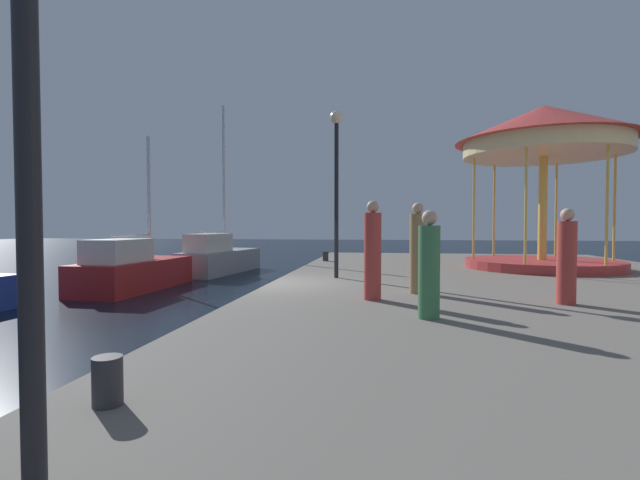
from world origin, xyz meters
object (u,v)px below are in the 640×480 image
object	(u,v)px
sailboat_red	(132,270)
person_by_the_water	(373,253)
bollard_south	(108,381)
lamp_post_mid_promenade	(336,165)
person_far_corner	(567,259)
carousel	(544,147)
person_mid_promenade	(417,251)
bollard_center	(326,256)
sailboat_grey	(219,257)
person_near_carousel	(429,268)

from	to	relation	value
sailboat_red	person_by_the_water	xyz separation A→B (m)	(8.54, -5.57, 1.02)
sailboat_red	bollard_south	size ratio (longest dim) A/B	14.02
lamp_post_mid_promenade	bollard_south	size ratio (longest dim) A/B	11.68
person_far_corner	person_by_the_water	world-z (taller)	person_by_the_water
lamp_post_mid_promenade	person_far_corner	world-z (taller)	lamp_post_mid_promenade
sailboat_red	carousel	bearing A→B (deg)	7.04
carousel	person_by_the_water	xyz separation A→B (m)	(-5.60, -7.32, -3.24)
sailboat_red	person_mid_promenade	bearing A→B (deg)	-25.83
carousel	bollard_center	bearing A→B (deg)	165.12
bollard_center	carousel	bearing A→B (deg)	-14.88
bollard_south	bollard_center	size ratio (longest dim) A/B	1.00
person_mid_promenade	person_by_the_water	distance (m)	1.36
sailboat_grey	person_far_corner	distance (m)	15.92
carousel	lamp_post_mid_promenade	xyz separation A→B (m)	(-6.71, -3.75, -1.01)
carousel	bollard_south	size ratio (longest dim) A/B	14.61
lamp_post_mid_promenade	person_mid_promenade	size ratio (longest dim) A/B	2.37
carousel	person_near_carousel	bearing A→B (deg)	-117.46
sailboat_grey	person_mid_promenade	bearing A→B (deg)	-50.47
sailboat_grey	bollard_center	distance (m)	5.74
sailboat_grey	lamp_post_mid_promenade	size ratio (longest dim) A/B	1.73
sailboat_red	lamp_post_mid_promenade	distance (m)	8.36
person_far_corner	person_mid_promenade	bearing A→B (deg)	160.35
sailboat_red	carousel	distance (m)	14.87
person_far_corner	person_by_the_water	bearing A→B (deg)	-179.54
carousel	person_by_the_water	distance (m)	9.77
lamp_post_mid_promenade	person_near_carousel	world-z (taller)	lamp_post_mid_promenade
carousel	sailboat_grey	bearing A→B (deg)	163.13
bollard_center	person_by_the_water	distance (m)	9.67
bollard_south	sailboat_grey	bearing A→B (deg)	108.32
sailboat_red	person_far_corner	size ratio (longest dim) A/B	3.12
sailboat_grey	sailboat_red	distance (m)	5.82
lamp_post_mid_promenade	person_far_corner	size ratio (longest dim) A/B	2.60
sailboat_grey	bollard_center	world-z (taller)	sailboat_grey
lamp_post_mid_promenade	person_far_corner	xyz separation A→B (m)	(4.72, -3.54, -2.32)
lamp_post_mid_promenade	sailboat_red	bearing A→B (deg)	164.90
bollard_south	person_near_carousel	distance (m)	4.89
person_mid_promenade	person_near_carousel	world-z (taller)	person_mid_promenade
person_mid_promenade	person_by_the_water	bearing A→B (deg)	-133.84
sailboat_red	person_near_carousel	distance (m)	11.95
carousel	person_far_corner	distance (m)	8.25
bollard_south	person_near_carousel	bearing A→B (deg)	52.69
lamp_post_mid_promenade	person_by_the_water	distance (m)	4.35
bollard_south	person_near_carousel	world-z (taller)	person_near_carousel
person_far_corner	person_near_carousel	world-z (taller)	person_far_corner
lamp_post_mid_promenade	bollard_center	world-z (taller)	lamp_post_mid_promenade
person_near_carousel	person_by_the_water	size ratio (longest dim) A/B	0.87
bollard_center	sailboat_red	bearing A→B (deg)	-149.01
sailboat_grey	carousel	bearing A→B (deg)	-16.87
person_by_the_water	person_mid_promenade	bearing A→B (deg)	46.16
sailboat_red	person_by_the_water	size ratio (longest dim) A/B	2.85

